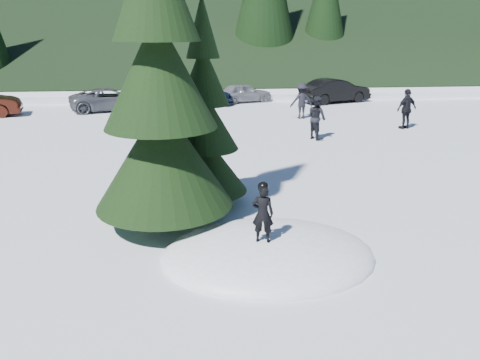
{
  "coord_description": "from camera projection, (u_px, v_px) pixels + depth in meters",
  "views": [
    {
      "loc": [
        -1.46,
        -8.72,
        4.52
      ],
      "look_at": [
        -0.42,
        1.84,
        1.1
      ],
      "focal_mm": 35.0,
      "sensor_mm": 36.0,
      "label": 1
    }
  ],
  "objects": [
    {
      "name": "ground",
      "position": [
        268.0,
        256.0,
        9.78
      ],
      "size": [
        200.0,
        200.0,
        0.0
      ],
      "primitive_type": "plane",
      "color": "silver",
      "rests_on": "ground"
    },
    {
      "name": "snow_mound",
      "position": [
        268.0,
        256.0,
        9.78
      ],
      "size": [
        4.48,
        3.52,
        0.96
      ],
      "primitive_type": "ellipsoid",
      "color": "white",
      "rests_on": "ground"
    },
    {
      "name": "spruce_tall",
      "position": [
        159.0,
        87.0,
        10.26
      ],
      "size": [
        3.2,
        3.2,
        8.6
      ],
      "color": "black",
      "rests_on": "ground"
    },
    {
      "name": "spruce_short",
      "position": [
        205.0,
        128.0,
        12.05
      ],
      "size": [
        2.2,
        2.2,
        5.37
      ],
      "color": "black",
      "rests_on": "ground"
    },
    {
      "name": "child_skier",
      "position": [
        263.0,
        214.0,
        9.19
      ],
      "size": [
        0.48,
        0.38,
        1.18
      ],
      "primitive_type": "imported",
      "rotation": [
        0.0,
        0.0,
        2.9
      ],
      "color": "black",
      "rests_on": "snow_mound"
    },
    {
      "name": "adult_0",
      "position": [
        317.0,
        118.0,
        20.02
      ],
      "size": [
        1.0,
        1.1,
        1.85
      ],
      "primitive_type": "imported",
      "rotation": [
        0.0,
        0.0,
        1.99
      ],
      "color": "black",
      "rests_on": "ground"
    },
    {
      "name": "adult_1",
      "position": [
        407.0,
        109.0,
        22.09
      ],
      "size": [
        1.2,
        0.8,
        1.89
      ],
      "primitive_type": "imported",
      "rotation": [
        0.0,
        0.0,
        3.48
      ],
      "color": "black",
      "rests_on": "ground"
    },
    {
      "name": "adult_2",
      "position": [
        302.0,
        101.0,
        24.68
      ],
      "size": [
        1.27,
        0.81,
        1.87
      ],
      "primitive_type": "imported",
      "rotation": [
        0.0,
        0.0,
        3.24
      ],
      "color": "black",
      "rests_on": "ground"
    },
    {
      "name": "car_2",
      "position": [
        111.0,
        99.0,
        27.26
      ],
      "size": [
        5.06,
        3.4,
        1.29
      ],
      "primitive_type": "imported",
      "rotation": [
        0.0,
        0.0,
        1.87
      ],
      "color": "#4F5157",
      "rests_on": "ground"
    },
    {
      "name": "car_3",
      "position": [
        194.0,
        94.0,
        29.08
      ],
      "size": [
        4.89,
        2.17,
        1.39
      ],
      "primitive_type": "imported",
      "rotation": [
        0.0,
        0.0,
        1.53
      ],
      "color": "#0D1A31",
      "rests_on": "ground"
    },
    {
      "name": "car_4",
      "position": [
        244.0,
        93.0,
        30.36
      ],
      "size": [
        3.89,
        2.59,
        1.23
      ],
      "primitive_type": "imported",
      "rotation": [
        0.0,
        0.0,
        1.91
      ],
      "color": "gray",
      "rests_on": "ground"
    },
    {
      "name": "car_5",
      "position": [
        335.0,
        91.0,
        30.21
      ],
      "size": [
        4.9,
        3.14,
        1.52
      ],
      "primitive_type": "imported",
      "rotation": [
        0.0,
        0.0,
        1.93
      ],
      "color": "black",
      "rests_on": "ground"
    }
  ]
}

